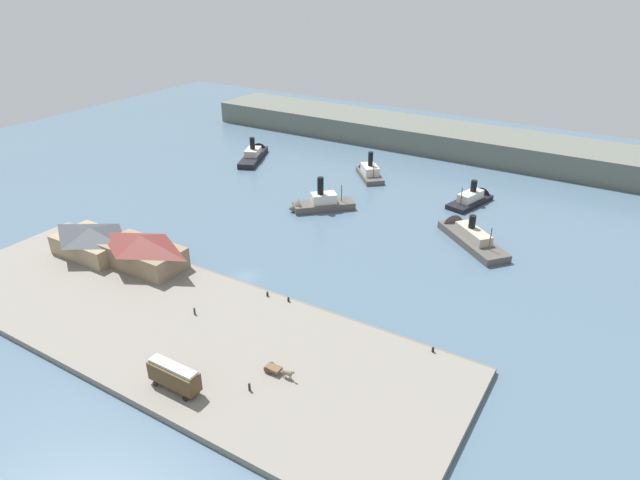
% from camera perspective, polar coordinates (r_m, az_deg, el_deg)
% --- Properties ---
extents(ground_plane, '(320.00, 320.00, 0.00)m').
position_cam_1_polar(ground_plane, '(120.84, -7.63, -3.76)').
color(ground_plane, slate).
extents(quay_promenade, '(110.00, 36.00, 1.20)m').
position_cam_1_polar(quay_promenade, '(107.27, -15.01, -8.50)').
color(quay_promenade, gray).
rests_on(quay_promenade, ground).
extents(seawall_edge, '(110.00, 0.80, 1.00)m').
position_cam_1_polar(seawall_edge, '(118.24, -8.73, -4.30)').
color(seawall_edge, '#666159').
rests_on(seawall_edge, ground).
extents(ferry_shed_customs_shed, '(17.24, 11.13, 6.42)m').
position_cam_1_polar(ferry_shed_customs_shed, '(135.53, -22.48, -0.02)').
color(ferry_shed_customs_shed, '#998466').
rests_on(ferry_shed_customs_shed, quay_promenade).
extents(ferry_shed_central_terminal, '(18.93, 9.88, 7.34)m').
position_cam_1_polar(ferry_shed_central_terminal, '(125.94, -17.89, -1.02)').
color(ferry_shed_central_terminal, '#847056').
rests_on(ferry_shed_central_terminal, quay_promenade).
extents(street_tram, '(9.00, 2.80, 4.54)m').
position_cam_1_polar(street_tram, '(90.62, -14.86, -13.36)').
color(street_tram, '#4C381E').
rests_on(street_tram, quay_promenade).
extents(horse_cart, '(5.53, 1.67, 1.87)m').
position_cam_1_polar(horse_cart, '(91.60, -4.32, -13.24)').
color(horse_cart, brown).
rests_on(horse_cart, quay_promenade).
extents(pedestrian_walking_east, '(0.40, 0.40, 1.64)m').
position_cam_1_polar(pedestrian_walking_east, '(147.15, -25.63, 0.35)').
color(pedestrian_walking_east, '#6B5B4C').
rests_on(pedestrian_walking_east, quay_promenade).
extents(pedestrian_near_east_shed, '(0.39, 0.39, 1.58)m').
position_cam_1_polar(pedestrian_near_east_shed, '(107.80, -12.85, -7.17)').
color(pedestrian_near_east_shed, '#33384C').
rests_on(pedestrian_near_east_shed, quay_promenade).
extents(pedestrian_near_west_shed, '(0.39, 0.39, 1.59)m').
position_cam_1_polar(pedestrian_near_west_shed, '(89.35, -7.31, -14.81)').
color(pedestrian_near_west_shed, '#232328').
rests_on(pedestrian_near_west_shed, quay_promenade).
extents(mooring_post_center_west, '(0.44, 0.44, 0.90)m').
position_cam_1_polar(mooring_post_center_west, '(98.09, 11.60, -11.04)').
color(mooring_post_center_west, black).
rests_on(mooring_post_center_west, quay_promenade).
extents(mooring_post_east, '(0.44, 0.44, 0.90)m').
position_cam_1_polar(mooring_post_east, '(111.12, -5.46, -5.59)').
color(mooring_post_east, black).
rests_on(mooring_post_east, quay_promenade).
extents(mooring_post_west, '(0.44, 0.44, 0.90)m').
position_cam_1_polar(mooring_post_west, '(109.15, -3.28, -6.16)').
color(mooring_post_west, black).
rests_on(mooring_post_west, quay_promenade).
extents(ferry_moored_west, '(14.47, 15.41, 10.30)m').
position_cam_1_polar(ferry_moored_west, '(177.11, 5.03, 7.09)').
color(ferry_moored_west, '#514C47').
rests_on(ferry_moored_west, ground).
extents(ferry_outer_harbor, '(16.69, 16.38, 10.82)m').
position_cam_1_polar(ferry_outer_harbor, '(151.35, -0.29, 3.75)').
color(ferry_outer_harbor, '#514C47').
rests_on(ferry_outer_harbor, ground).
extents(ferry_mid_harbor, '(22.32, 20.14, 9.36)m').
position_cam_1_polar(ferry_mid_harbor, '(139.77, 14.83, 0.60)').
color(ferry_mid_harbor, '#514C47').
rests_on(ferry_mid_harbor, ground).
extents(ferry_departing_north, '(9.68, 17.84, 8.71)m').
position_cam_1_polar(ferry_departing_north, '(162.32, 15.65, 4.20)').
color(ferry_departing_north, black).
rests_on(ferry_departing_north, ground).
extents(ferry_approaching_east, '(13.73, 22.98, 9.53)m').
position_cam_1_polar(ferry_approaching_east, '(195.19, -6.74, 8.85)').
color(ferry_approaching_east, black).
rests_on(ferry_approaching_east, ground).
extents(far_headland, '(180.00, 24.00, 8.00)m').
position_cam_1_polar(far_headland, '(209.20, 11.57, 10.46)').
color(far_headland, '#60665B').
rests_on(far_headland, ground).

